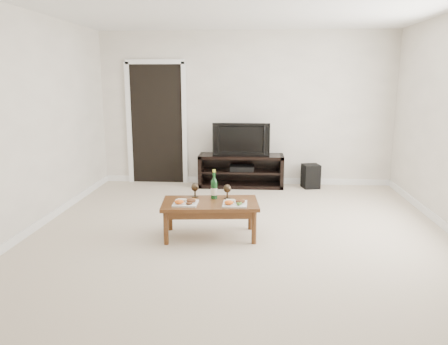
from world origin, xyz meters
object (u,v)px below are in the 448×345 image
television (241,139)px  subwoofer (311,176)px  coffee_table (210,219)px  media_console (241,171)px

television → subwoofer: 1.33m
coffee_table → subwoofer: bearing=59.2°
subwoofer → coffee_table: (-1.46, -2.44, 0.01)m
television → subwoofer: size_ratio=2.37×
media_console → subwoofer: media_console is taller
media_console → television: size_ratio=1.50×
subwoofer → television: bearing=167.2°
media_console → television: (-0.00, 0.00, 0.55)m
media_console → subwoofer: (1.18, -0.00, -0.07)m
media_console → television: 0.55m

